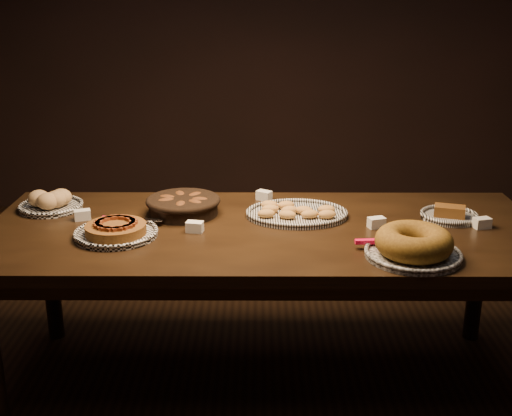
{
  "coord_description": "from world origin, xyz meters",
  "views": [
    {
      "loc": [
        -0.02,
        -2.58,
        1.71
      ],
      "look_at": [
        -0.04,
        0.05,
        0.82
      ],
      "focal_mm": 45.0,
      "sensor_mm": 36.0,
      "label": 1
    }
  ],
  "objects_px": {
    "buffet_table": "(264,243)",
    "bundt_cake_plate": "(413,245)",
    "apple_tart_plate": "(116,231)",
    "madeleine_platter": "(296,213)"
  },
  "relations": [
    {
      "from": "apple_tart_plate",
      "to": "bundt_cake_plate",
      "type": "bearing_deg",
      "value": -19.53
    },
    {
      "from": "buffet_table",
      "to": "apple_tart_plate",
      "type": "height_order",
      "value": "apple_tart_plate"
    },
    {
      "from": "buffet_table",
      "to": "madeleine_platter",
      "type": "height_order",
      "value": "madeleine_platter"
    },
    {
      "from": "madeleine_platter",
      "to": "bundt_cake_plate",
      "type": "relative_size",
      "value": 1.15
    },
    {
      "from": "madeleine_platter",
      "to": "bundt_cake_plate",
      "type": "distance_m",
      "value": 0.63
    },
    {
      "from": "madeleine_platter",
      "to": "apple_tart_plate",
      "type": "bearing_deg",
      "value": -151.68
    },
    {
      "from": "buffet_table",
      "to": "bundt_cake_plate",
      "type": "xyz_separation_m",
      "value": [
        0.56,
        -0.32,
        0.12
      ]
    },
    {
      "from": "madeleine_platter",
      "to": "bundt_cake_plate",
      "type": "xyz_separation_m",
      "value": [
        0.42,
        -0.46,
        0.03
      ]
    },
    {
      "from": "bundt_cake_plate",
      "to": "madeleine_platter",
      "type": "bearing_deg",
      "value": 137.79
    },
    {
      "from": "buffet_table",
      "to": "madeleine_platter",
      "type": "relative_size",
      "value": 5.3
    }
  ]
}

